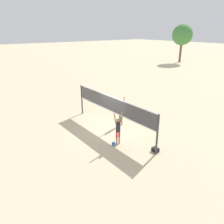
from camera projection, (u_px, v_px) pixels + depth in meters
ground_plane at (112, 130)px, 15.42m from camera, size 200.00×200.00×0.00m
volleyball_net at (112, 106)px, 14.80m from camera, size 8.24×0.11×2.45m
player_spiker at (118, 128)px, 13.13m from camera, size 0.28×0.70×2.12m
player_blocker at (121, 111)px, 15.78m from camera, size 0.28×0.71×2.16m
volleyball at (114, 144)px, 13.31m from camera, size 0.24×0.24×0.24m
gear_bag at (155, 150)px, 12.67m from camera, size 0.38×0.29×0.24m
tree_left_cluster at (182, 35)px, 44.50m from camera, size 4.13×4.13×7.56m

